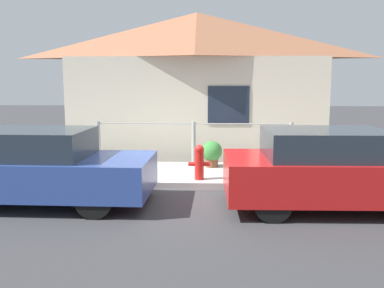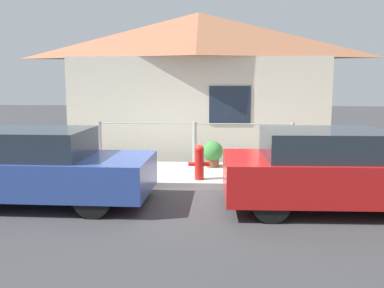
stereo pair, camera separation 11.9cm
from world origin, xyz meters
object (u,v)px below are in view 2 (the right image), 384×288
object	(u,v)px
fire_hydrant	(199,161)
potted_plant_near_hydrant	(213,153)
car_left	(31,166)
car_right	(330,170)

from	to	relation	value
fire_hydrant	potted_plant_near_hydrant	bearing A→B (deg)	79.12
car_left	fire_hydrant	world-z (taller)	car_left
potted_plant_near_hydrant	car_right	bearing A→B (deg)	-53.67
fire_hydrant	car_left	bearing A→B (deg)	-153.78
car_left	potted_plant_near_hydrant	bearing A→B (deg)	41.74
car_left	car_right	world-z (taller)	car_right
potted_plant_near_hydrant	fire_hydrant	bearing A→B (deg)	-100.88
car_left	car_right	size ratio (longest dim) A/B	1.14
potted_plant_near_hydrant	car_left	bearing A→B (deg)	-138.98
fire_hydrant	potted_plant_near_hydrant	size ratio (longest dim) A/B	1.17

